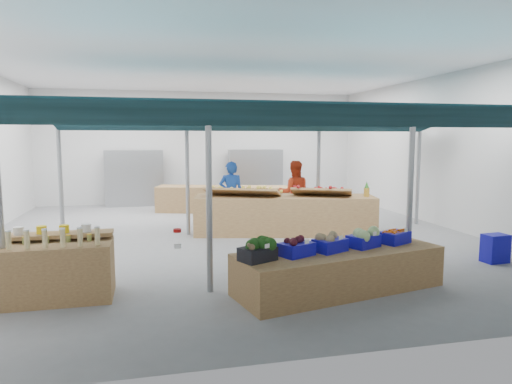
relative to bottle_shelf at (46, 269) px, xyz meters
The scene contains 23 objects.
floor 5.18m from the bottle_shelf, 47.66° to the left, with size 13.00×13.00×0.00m, color slate.
hall 6.66m from the bottle_shelf, 56.51° to the left, with size 13.00×13.00×13.00m.
pole_grid 4.89m from the bottle_shelf, 26.01° to the left, with size 10.00×4.60×3.00m.
awnings 5.24m from the bottle_shelf, 26.01° to the left, with size 9.50×7.08×0.30m.
back_shelving_left 9.87m from the bottle_shelf, 84.34° to the left, with size 2.00×0.50×2.00m, color #B23F33.
back_shelving_right 11.25m from the bottle_shelf, 60.85° to the left, with size 2.00×0.50×2.00m, color #B23F33.
bottle_shelf is the anchor object (origin of this frame).
veg_counter 4.55m from the bottle_shelf, ahead, with size 3.41×1.14×0.66m, color brown.
fruit_counter 6.23m from the bottle_shelf, 38.15° to the left, with size 4.56×1.09×0.98m, color brown.
far_counter 8.67m from the bottle_shelf, 62.01° to the left, with size 4.77×0.95×0.86m, color brown.
crate_stack 8.20m from the bottle_shelf, ahead, with size 0.47×0.33×0.56m, color #110FA5.
vendor_left 6.19m from the bottle_shelf, 53.23° to the left, with size 0.67×0.44×1.83m, color #183F9C.
vendor_right 7.41m from the bottle_shelf, 41.99° to the left, with size 0.89×0.69×1.83m, color #B43016.
crate_broccoli 3.24m from the bottle_shelf, 16.59° to the right, with size 0.60×0.53×0.35m.
crate_beets 3.82m from the bottle_shelf, 11.66° to the right, with size 0.60×0.53×0.29m.
crate_celeriac 4.39m from the bottle_shelf, ahead, with size 0.60×0.53×0.31m.
crate_cabbage 5.01m from the bottle_shelf, ahead, with size 0.60×0.53×0.35m.
crate_carrots 5.64m from the bottle_shelf, ahead, with size 0.60×0.53×0.29m.
sparrow 3.18m from the bottle_shelf, 19.79° to the right, with size 0.12×0.09×0.11m.
pole_ribbon 2.13m from the bottle_shelf, 17.56° to the right, with size 0.12×0.12×0.28m.
apple_heap_yellow 5.55m from the bottle_shelf, 46.21° to the left, with size 2.02×1.44×0.27m.
apple_heap_red 6.81m from the bottle_shelf, 31.52° to the left, with size 1.66×1.27×0.27m.
pineapple 7.67m from the bottle_shelf, 25.56° to the left, with size 0.14×0.14×0.39m.
Camera 1 is at (-1.85, -11.06, 2.43)m, focal length 32.00 mm.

